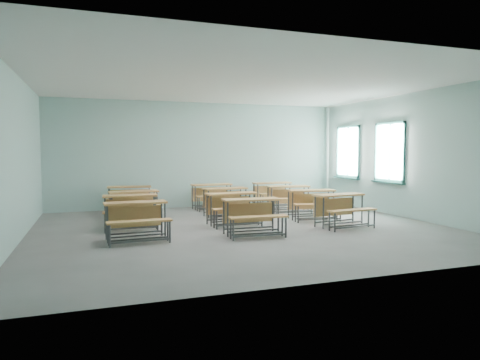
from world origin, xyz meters
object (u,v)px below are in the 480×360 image
at_px(desk_unit_r0c1, 253,211).
at_px(desk_unit_r3c0, 129,195).
at_px(desk_unit_r0c2, 342,205).
at_px(desk_unit_r1c0, 131,206).
at_px(desk_unit_r1c2, 313,200).
at_px(desk_unit_r2c2, 290,195).
at_px(desk_unit_r0c0, 137,215).
at_px(desk_unit_r3c2, 273,190).
at_px(desk_unit_r3c1, 213,192).
at_px(desk_unit_r2c1, 227,197).
at_px(desk_unit_r1c1, 233,203).
at_px(desk_unit_r2c0, 135,201).

xyz_separation_m(desk_unit_r0c1, desk_unit_r3c0, (-2.14, 4.01, 0.00)).
xyz_separation_m(desk_unit_r0c2, desk_unit_r1c0, (-4.55, 1.39, 0.00)).
relative_size(desk_unit_r0c2, desk_unit_r1c2, 0.99).
bearing_deg(desk_unit_r2c2, desk_unit_r1c0, -161.46).
height_order(desk_unit_r0c0, desk_unit_r1c0, same).
relative_size(desk_unit_r1c2, desk_unit_r3c0, 1.01).
distance_m(desk_unit_r1c0, desk_unit_r2c2, 4.53).
height_order(desk_unit_r1c0, desk_unit_r3c2, same).
bearing_deg(desk_unit_r0c0, desk_unit_r3c2, 36.70).
relative_size(desk_unit_r0c1, desk_unit_r3c1, 1.00).
bearing_deg(desk_unit_r0c1, desk_unit_r2c1, 86.92).
bearing_deg(desk_unit_r3c1, desk_unit_r1c2, -56.65).
bearing_deg(desk_unit_r0c0, desk_unit_r0c2, -3.49).
relative_size(desk_unit_r0c2, desk_unit_r3c1, 1.04).
relative_size(desk_unit_r1c0, desk_unit_r2c1, 0.95).
xyz_separation_m(desk_unit_r0c0, desk_unit_r0c2, (4.55, -0.03, 0.00)).
relative_size(desk_unit_r3c1, desk_unit_r3c2, 1.02).
relative_size(desk_unit_r1c1, desk_unit_r3c2, 1.02).
xyz_separation_m(desk_unit_r0c0, desk_unit_r3c0, (0.17, 3.77, 0.00)).
height_order(desk_unit_r2c0, desk_unit_r2c1, same).
bearing_deg(desk_unit_r1c2, desk_unit_r2c1, 153.73).
bearing_deg(desk_unit_r3c1, desk_unit_r3c2, -1.72).
distance_m(desk_unit_r0c1, desk_unit_r2c0, 3.31).
distance_m(desk_unit_r0c0, desk_unit_r1c2, 4.58).
distance_m(desk_unit_r0c1, desk_unit_r3c1, 3.99).
height_order(desk_unit_r3c0, desk_unit_r3c2, same).
bearing_deg(desk_unit_r3c1, desk_unit_r0c0, -126.60).
bearing_deg(desk_unit_r2c0, desk_unit_r1c2, -19.83).
xyz_separation_m(desk_unit_r0c2, desk_unit_r2c0, (-4.38, 2.31, 0.00)).
bearing_deg(desk_unit_r2c2, desk_unit_r0c1, -123.25).
relative_size(desk_unit_r0c2, desk_unit_r2c2, 1.01).
bearing_deg(desk_unit_r2c0, desk_unit_r1c0, -105.22).
relative_size(desk_unit_r1c0, desk_unit_r3c0, 0.96).
height_order(desk_unit_r1c2, desk_unit_r2c0, same).
distance_m(desk_unit_r0c1, desk_unit_r3c0, 4.54).
bearing_deg(desk_unit_r0c1, desk_unit_r2c0, 132.70).
xyz_separation_m(desk_unit_r0c0, desk_unit_r1c2, (4.44, 1.13, 0.00)).
distance_m(desk_unit_r0c2, desk_unit_r2c1, 3.11).
relative_size(desk_unit_r0c2, desk_unit_r3c2, 1.06).
xyz_separation_m(desk_unit_r0c1, desk_unit_r2c0, (-2.14, 2.52, 0.00)).
bearing_deg(desk_unit_r0c0, desk_unit_r1c2, 11.10).
bearing_deg(desk_unit_r1c0, desk_unit_r2c1, 23.24).
bearing_deg(desk_unit_r3c2, desk_unit_r0c1, -119.57).
height_order(desk_unit_r2c2, desk_unit_r3c2, same).
distance_m(desk_unit_r0c1, desk_unit_r1c1, 1.29).
height_order(desk_unit_r0c1, desk_unit_r3c2, same).
xyz_separation_m(desk_unit_r1c1, desk_unit_r3c0, (-2.13, 2.71, 0.00)).
height_order(desk_unit_r0c2, desk_unit_r3c0, same).
xyz_separation_m(desk_unit_r0c0, desk_unit_r3c2, (4.52, 3.77, 0.00)).
height_order(desk_unit_r0c1, desk_unit_r1c2, same).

